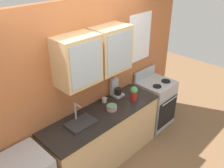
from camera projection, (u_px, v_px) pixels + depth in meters
The scene contains 9 objects.
ground_plane at pixel (104, 158), 4.04m from camera, with size 10.00×10.00×0.00m, color brown.
back_wall_unit at pixel (88, 79), 3.59m from camera, with size 4.32×0.47×2.50m.
counter at pixel (103, 136), 3.82m from camera, with size 1.96×0.64×0.90m.
stove_range at pixel (154, 103), 4.68m from camera, with size 0.62×0.63×1.08m.
sink_faucet at pixel (81, 122), 3.36m from camera, with size 0.41×0.28×0.30m.
bowl_stack at pixel (112, 108), 3.67m from camera, with size 0.16×0.16×0.08m.
vase at pixel (134, 93), 3.86m from camera, with size 0.12×0.12×0.25m.
cup_near_sink at pixel (104, 100), 3.86m from camera, with size 0.11×0.07×0.08m.
coffee_maker at pixel (116, 89), 4.02m from camera, with size 0.17×0.20×0.29m.
Camera 1 is at (-2.04, -2.17, 2.99)m, focal length 39.05 mm.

